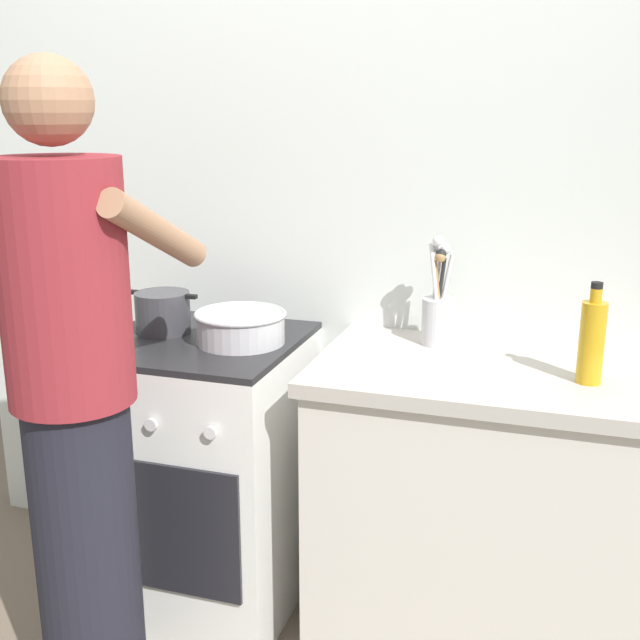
# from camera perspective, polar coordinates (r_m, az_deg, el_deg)

# --- Properties ---
(back_wall) EXTENTS (3.20, 0.10, 2.50)m
(back_wall) POSITION_cam_1_polar(r_m,az_deg,el_deg) (2.50, 6.01, 7.45)
(back_wall) COLOR silver
(back_wall) RESTS_ON ground
(countertop) EXTENTS (1.00, 0.60, 0.90)m
(countertop) POSITION_cam_1_polar(r_m,az_deg,el_deg) (2.37, 12.19, -13.73)
(countertop) COLOR silver
(countertop) RESTS_ON ground
(stove_range) EXTENTS (0.60, 0.62, 0.90)m
(stove_range) POSITION_cam_1_polar(r_m,az_deg,el_deg) (2.59, -8.44, -10.97)
(stove_range) COLOR white
(stove_range) RESTS_ON ground
(pot) EXTENTS (0.24, 0.17, 0.13)m
(pot) POSITION_cam_1_polar(r_m,az_deg,el_deg) (2.50, -11.42, 0.56)
(pot) COLOR #38383D
(pot) RESTS_ON stove_range
(mixing_bowl) EXTENTS (0.28, 0.28, 0.10)m
(mixing_bowl) POSITION_cam_1_polar(r_m,az_deg,el_deg) (2.35, -5.83, -0.42)
(mixing_bowl) COLOR #B7B7BC
(mixing_bowl) RESTS_ON stove_range
(utensil_crock) EXTENTS (0.10, 0.10, 0.33)m
(utensil_crock) POSITION_cam_1_polar(r_m,az_deg,el_deg) (2.34, 8.66, 0.57)
(utensil_crock) COLOR silver
(utensil_crock) RESTS_ON countertop
(oil_bottle) EXTENTS (0.06, 0.06, 0.26)m
(oil_bottle) POSITION_cam_1_polar(r_m,az_deg,el_deg) (2.10, 19.25, -1.43)
(oil_bottle) COLOR gold
(oil_bottle) RESTS_ON countertop
(person) EXTENTS (0.41, 0.50, 1.70)m
(person) POSITION_cam_1_polar(r_m,az_deg,el_deg) (2.01, -17.35, -6.65)
(person) COLOR black
(person) RESTS_ON ground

